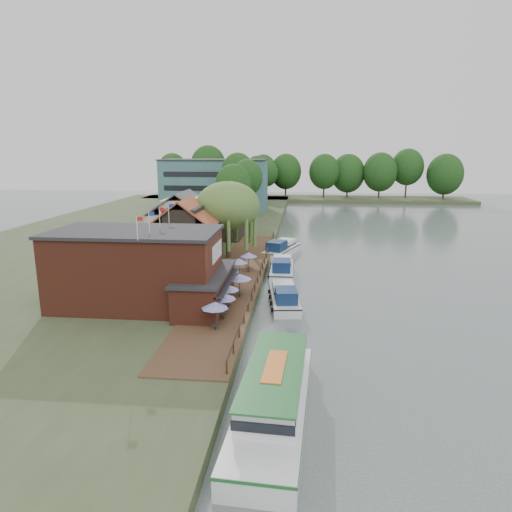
{
  "coord_description": "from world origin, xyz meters",
  "views": [
    {
      "loc": [
        -0.6,
        -41.12,
        15.48
      ],
      "look_at": [
        -6.0,
        12.0,
        3.0
      ],
      "focal_mm": 32.0,
      "sensor_mm": 36.0,
      "label": 1
    }
  ],
  "objects_px": {
    "umbrella_2": "(228,297)",
    "cruiser_2": "(281,247)",
    "umbrella_3": "(240,285)",
    "cottage_a": "(186,233)",
    "hotel_block": "(215,184)",
    "cruiser_1": "(282,266)",
    "swan": "(293,374)",
    "pub": "(157,268)",
    "cottage_b": "(183,221)",
    "tour_boat": "(273,395)",
    "cottage_c": "(221,213)",
    "umbrella_6": "(249,262)",
    "umbrella_0": "(215,316)",
    "umbrella_1": "(223,306)",
    "umbrella_5": "(239,268)",
    "umbrella_4": "(229,278)",
    "willow": "(228,220)",
    "cruiser_0": "(285,295)"
  },
  "relations": [
    {
      "from": "tour_boat",
      "to": "umbrella_5",
      "type": "bearing_deg",
      "value": 105.5
    },
    {
      "from": "pub",
      "to": "cruiser_0",
      "type": "relative_size",
      "value": 2.13
    },
    {
      "from": "umbrella_6",
      "to": "cruiser_2",
      "type": "relative_size",
      "value": 0.23
    },
    {
      "from": "cottage_b",
      "to": "tour_boat",
      "type": "distance_m",
      "value": 44.31
    },
    {
      "from": "umbrella_2",
      "to": "cruiser_0",
      "type": "relative_size",
      "value": 0.25
    },
    {
      "from": "cottage_c",
      "to": "cruiser_1",
      "type": "height_order",
      "value": "cottage_c"
    },
    {
      "from": "umbrella_4",
      "to": "cottage_b",
      "type": "bearing_deg",
      "value": 117.17
    },
    {
      "from": "cruiser_1",
      "to": "swan",
      "type": "relative_size",
      "value": 22.35
    },
    {
      "from": "umbrella_0",
      "to": "cottage_b",
      "type": "bearing_deg",
      "value": 109.0
    },
    {
      "from": "willow",
      "to": "umbrella_0",
      "type": "height_order",
      "value": "willow"
    },
    {
      "from": "umbrella_3",
      "to": "cruiser_1",
      "type": "relative_size",
      "value": 0.25
    },
    {
      "from": "cottage_c",
      "to": "umbrella_3",
      "type": "distance_m",
      "value": 31.95
    },
    {
      "from": "cottage_a",
      "to": "umbrella_2",
      "type": "height_order",
      "value": "cottage_a"
    },
    {
      "from": "hotel_block",
      "to": "umbrella_3",
      "type": "xyz_separation_m",
      "value": [
        15.36,
        -67.95,
        -4.86
      ]
    },
    {
      "from": "umbrella_1",
      "to": "swan",
      "type": "height_order",
      "value": "umbrella_1"
    },
    {
      "from": "cruiser_0",
      "to": "swan",
      "type": "height_order",
      "value": "cruiser_0"
    },
    {
      "from": "umbrella_3",
      "to": "tour_boat",
      "type": "xyz_separation_m",
      "value": [
        4.61,
        -19.21,
        -0.73
      ]
    },
    {
      "from": "cruiser_1",
      "to": "umbrella_5",
      "type": "bearing_deg",
      "value": -128.8
    },
    {
      "from": "hotel_block",
      "to": "umbrella_6",
      "type": "bearing_deg",
      "value": -75.42
    },
    {
      "from": "cruiser_0",
      "to": "tour_boat",
      "type": "xyz_separation_m",
      "value": [
        0.15,
        -20.22,
        0.43
      ]
    },
    {
      "from": "hotel_block",
      "to": "cruiser_1",
      "type": "relative_size",
      "value": 2.58
    },
    {
      "from": "umbrella_3",
      "to": "umbrella_5",
      "type": "bearing_deg",
      "value": 98.15
    },
    {
      "from": "umbrella_2",
      "to": "umbrella_3",
      "type": "bearing_deg",
      "value": 80.63
    },
    {
      "from": "hotel_block",
      "to": "cruiser_2",
      "type": "relative_size",
      "value": 2.5
    },
    {
      "from": "willow",
      "to": "umbrella_0",
      "type": "distance_m",
      "value": 26.07
    },
    {
      "from": "cottage_a",
      "to": "cottage_b",
      "type": "distance_m",
      "value": 10.44
    },
    {
      "from": "umbrella_2",
      "to": "cruiser_2",
      "type": "relative_size",
      "value": 0.23
    },
    {
      "from": "umbrella_2",
      "to": "cottage_c",
      "type": "bearing_deg",
      "value": 101.03
    },
    {
      "from": "umbrella_2",
      "to": "cruiser_0",
      "type": "distance_m",
      "value": 7.01
    },
    {
      "from": "umbrella_0",
      "to": "cruiser_1",
      "type": "distance_m",
      "value": 21.65
    },
    {
      "from": "umbrella_0",
      "to": "umbrella_1",
      "type": "height_order",
      "value": "same"
    },
    {
      "from": "pub",
      "to": "willow",
      "type": "height_order",
      "value": "willow"
    },
    {
      "from": "tour_boat",
      "to": "umbrella_1",
      "type": "bearing_deg",
      "value": 115.17
    },
    {
      "from": "cruiser_2",
      "to": "cottage_b",
      "type": "bearing_deg",
      "value": -154.31
    },
    {
      "from": "cottage_a",
      "to": "cruiser_0",
      "type": "xyz_separation_m",
      "value": [
        12.82,
        -10.94,
        -4.12
      ]
    },
    {
      "from": "cruiser_2",
      "to": "cottage_c",
      "type": "bearing_deg",
      "value": 163.98
    },
    {
      "from": "umbrella_5",
      "to": "cruiser_1",
      "type": "height_order",
      "value": "umbrella_5"
    },
    {
      "from": "umbrella_4",
      "to": "swan",
      "type": "distance_m",
      "value": 18.2
    },
    {
      "from": "cottage_c",
      "to": "willow",
      "type": "height_order",
      "value": "willow"
    },
    {
      "from": "cottage_b",
      "to": "cottage_c",
      "type": "distance_m",
      "value": 9.85
    },
    {
      "from": "hotel_block",
      "to": "umbrella_2",
      "type": "distance_m",
      "value": 73.3
    },
    {
      "from": "umbrella_0",
      "to": "umbrella_2",
      "type": "xyz_separation_m",
      "value": [
        0.22,
        4.96,
        0.0
      ]
    },
    {
      "from": "cruiser_0",
      "to": "cottage_a",
      "type": "bearing_deg",
      "value": 132.4
    },
    {
      "from": "cottage_b",
      "to": "umbrella_5",
      "type": "height_order",
      "value": "cottage_b"
    },
    {
      "from": "pub",
      "to": "umbrella_3",
      "type": "bearing_deg",
      "value": 22.52
    },
    {
      "from": "umbrella_3",
      "to": "cruiser_1",
      "type": "distance_m",
      "value": 13.08
    },
    {
      "from": "cottage_b",
      "to": "umbrella_3",
      "type": "relative_size",
      "value": 3.92
    },
    {
      "from": "umbrella_4",
      "to": "cruiser_0",
      "type": "height_order",
      "value": "umbrella_4"
    },
    {
      "from": "pub",
      "to": "cottage_c",
      "type": "relative_size",
      "value": 2.35
    },
    {
      "from": "pub",
      "to": "hotel_block",
      "type": "height_order",
      "value": "hotel_block"
    }
  ]
}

